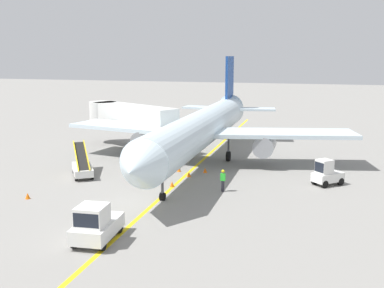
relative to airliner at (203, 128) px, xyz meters
The scene contains 13 objects.
ground_plane 13.58m from the airliner, 92.55° to the right, with size 300.00×300.00×0.00m, color gray.
taxi_line_yellow 8.82m from the airliner, 89.84° to the right, with size 0.30×80.00×0.01m, color yellow.
airliner is the anchor object (origin of this frame).
jet_bridge 11.44m from the airliner, 155.06° to the left, with size 12.59×8.12×4.85m.
pushback_tug 20.16m from the airliner, 90.92° to the right, with size 2.27×3.78×2.20m.
baggage_tug_near_wing 12.57m from the airliner, 21.21° to the right, with size 2.61×2.62×2.10m.
belt_loader_forward_hold 11.79m from the airliner, 137.47° to the right, with size 3.93×4.79×2.59m.
ground_crew_marshaller 9.87m from the airliner, 64.75° to the right, with size 0.36×0.24×1.70m.
safety_cone_nose_left 6.20m from the airliner, 86.73° to the right, with size 0.36×0.36×0.44m, color orange.
safety_cone_nose_right 17.39m from the airliner, 121.22° to the right, with size 0.36×0.36×0.44m, color orange.
safety_cone_wingtip_left 4.93m from the airliner, 70.86° to the right, with size 0.36×0.36×0.44m, color orange.
safety_cone_wingtip_right 5.15m from the airliner, 105.63° to the right, with size 0.36×0.36×0.44m, color orange.
safety_cone_tail_area 9.18m from the airliner, 90.16° to the right, with size 0.36×0.36×0.44m, color orange.
Camera 1 is at (12.44, -27.91, 10.02)m, focal length 42.71 mm.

